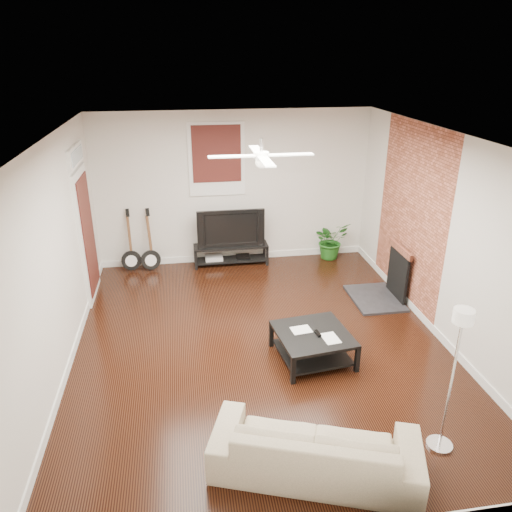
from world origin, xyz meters
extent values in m
cube|color=black|center=(0.00, 0.00, 0.00)|extent=(5.00, 6.00, 0.01)
cube|color=white|center=(0.00, 0.00, 2.80)|extent=(5.00, 6.00, 0.01)
cube|color=silver|center=(0.00, 3.00, 1.40)|extent=(5.00, 0.01, 2.80)
cube|color=silver|center=(0.00, -3.00, 1.40)|extent=(5.00, 0.01, 2.80)
cube|color=silver|center=(-2.50, 0.00, 1.40)|extent=(0.01, 6.00, 2.80)
cube|color=silver|center=(2.50, 0.00, 1.40)|extent=(0.01, 6.00, 2.80)
cube|color=brown|center=(2.49, 1.00, 1.40)|extent=(0.02, 2.20, 2.80)
cube|color=black|center=(2.20, 1.00, 0.46)|extent=(0.80, 1.10, 0.92)
cube|color=#3E1111|center=(-0.30, 2.97, 1.95)|extent=(1.00, 0.06, 1.30)
cube|color=white|center=(-2.46, 1.90, 1.25)|extent=(0.08, 1.00, 2.50)
cube|color=black|center=(-0.10, 2.78, 0.19)|extent=(1.37, 0.37, 0.38)
imported|color=black|center=(-0.10, 2.80, 0.74)|extent=(1.23, 0.16, 0.71)
cube|color=black|center=(0.61, -0.43, 0.19)|extent=(1.02, 1.02, 0.38)
imported|color=tan|center=(0.15, -2.25, 0.29)|extent=(2.10, 1.37, 0.57)
imported|color=#1F5F1B|center=(1.83, 2.79, 0.36)|extent=(0.81, 0.76, 0.72)
camera|label=1|loc=(-0.96, -5.69, 3.76)|focal=34.49mm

